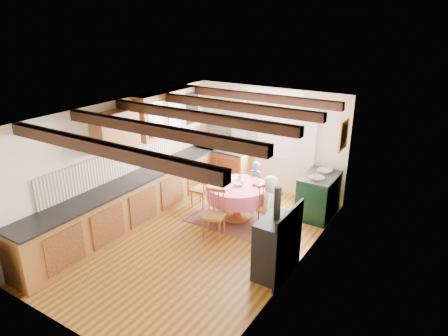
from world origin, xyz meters
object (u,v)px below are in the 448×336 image
Objects in this scene: chair_near at (214,214)px; cup at (240,177)px; chair_left at (201,188)px; chair_right at (271,208)px; child_far at (256,184)px; cast_iron_stove at (276,232)px; dining_table at (237,202)px; aga_range at (319,195)px; child_right at (270,203)px.

chair_near is 1.16m from cup.
chair_right is (1.68, -0.13, 0.02)m from chair_left.
cast_iron_stove is at bearing 127.99° from child_far.
chair_right is (0.79, -0.10, 0.11)m from dining_table.
aga_range reaches higher than dining_table.
chair_right is 8.64× the size of cup.
child_right is (-0.69, 1.25, -0.21)m from cast_iron_stove.
dining_table is 1.66m from aga_range.
cup is at bearing 79.58° from chair_near.
chair_near reaches higher than dining_table.
child_far reaches higher than cup.
dining_table is 1.98m from cast_iron_stove.
child_far is at bearing 62.80° from chair_right.
child_far is at bearing 126.22° from chair_left.
child_far is 1.03m from child_right.
child_right is at bearing -119.40° from aga_range.
chair_left is 1.15m from child_far.
dining_table is 1.28× the size of chair_right.
chair_right is 0.10m from child_right.
cast_iron_stove is 2.45m from child_far.
dining_table is at bearing -68.88° from cup.
chair_left is 2.71m from cast_iron_stove.
chair_right is at bearing -116.77° from aga_range.
cup is (-0.11, 0.28, 0.41)m from dining_table.
child_right reaches higher than chair_left.
chair_left is (-0.88, 0.86, -0.00)m from chair_near.
child_right reaches higher than chair_near.
dining_table is 1.33× the size of chair_near.
cup is (0.79, 0.25, 0.33)m from chair_left.
aga_range is at bearing 92.76° from cast_iron_stove.
child_right is at bearing 88.36° from chair_left.
cast_iron_stove reaches higher than chair_left.
dining_table is 0.80m from chair_right.
chair_near is 8.31× the size of cup.
child_right is 10.05× the size of cup.
cup is (-0.10, 1.11, 0.32)m from chair_near.
cup is at bearing 111.12° from dining_table.
chair_near reaches higher than chair_left.
child_right is (1.65, -0.08, 0.10)m from chair_left.
child_far reaches higher than aga_range.
cast_iron_stove is (2.34, -1.33, 0.30)m from chair_left.
child_right is at bearing -3.33° from dining_table.
cast_iron_stove reaches higher than child_far.
child_far is 0.52m from cup.
child_far reaches higher than dining_table.
cup is (-0.90, 0.38, 0.31)m from chair_right.
dining_table is 1.10× the size of child_right.
dining_table is 1.18× the size of child_far.
chair_right is at bearing -23.08° from cup.
cast_iron_stove is (0.11, -2.28, 0.30)m from aga_range.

